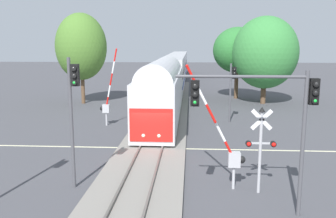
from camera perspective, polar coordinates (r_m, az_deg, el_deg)
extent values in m
plane|color=#47474C|center=(24.04, -2.49, -6.18)|extent=(220.00, 220.00, 0.00)
cube|color=beige|center=(24.04, -2.49, -6.17)|extent=(44.00, 0.20, 0.01)
cube|color=gray|center=(24.02, -2.49, -5.97)|extent=(4.40, 80.00, 0.18)
cube|color=#56514C|center=(24.06, -4.20, -5.57)|extent=(0.10, 80.00, 0.14)
cube|color=#56514C|center=(23.91, -0.77, -5.64)|extent=(0.10, 80.00, 0.14)
cube|color=silver|center=(32.22, -0.85, 2.18)|extent=(3.00, 18.88, 3.90)
cube|color=red|center=(23.05, -2.67, -2.57)|extent=(2.76, 0.08, 2.15)
cylinder|color=silver|center=(32.01, -0.86, 5.43)|extent=(2.76, 17.00, 2.76)
sphere|color=#F4F2CC|center=(23.27, -3.89, -4.19)|extent=(0.24, 0.24, 0.24)
sphere|color=#F4F2CC|center=(23.16, -1.43, -4.24)|extent=(0.24, 0.24, 0.24)
cube|color=silver|center=(53.41, 0.93, 5.78)|extent=(3.00, 22.08, 4.60)
cube|color=black|center=(53.33, 2.56, 6.09)|extent=(0.04, 19.87, 0.90)
cube|color=#193899|center=(53.46, 2.56, 4.54)|extent=(0.04, 20.31, 0.36)
cube|color=silver|center=(76.32, 1.75, 7.13)|extent=(3.00, 22.08, 4.60)
cube|color=black|center=(76.27, 2.89, 7.35)|extent=(0.04, 19.87, 0.90)
cube|color=#193899|center=(76.35, 2.89, 6.26)|extent=(0.04, 20.31, 0.36)
cylinder|color=#B7B7BC|center=(17.72, 10.27, -10.58)|extent=(0.14, 0.14, 1.10)
cube|color=#B7B7BC|center=(17.42, 10.36, -7.81)|extent=(0.56, 0.40, 0.70)
sphere|color=black|center=(17.46, 11.51, -7.80)|extent=(0.36, 0.36, 0.36)
cylinder|color=red|center=(17.26, 9.66, -6.44)|extent=(0.56, 0.12, 0.93)
cylinder|color=white|center=(16.99, 8.24, -3.62)|extent=(0.56, 0.12, 0.93)
cylinder|color=red|center=(16.77, 6.78, -0.72)|extent=(0.56, 0.12, 0.93)
cylinder|color=white|center=(16.61, 5.29, 2.24)|extent=(0.56, 0.12, 0.93)
cylinder|color=red|center=(16.51, 3.77, 5.26)|extent=(0.56, 0.12, 0.93)
sphere|color=red|center=(16.47, 3.00, 6.77)|extent=(0.14, 0.14, 0.14)
cylinder|color=#B2B2B7|center=(17.11, 14.27, -6.71)|extent=(0.14, 0.14, 3.80)
cube|color=white|center=(16.71, 14.52, -1.63)|extent=(0.98, 0.05, 0.98)
cube|color=white|center=(16.71, 14.52, -1.63)|extent=(0.98, 0.05, 0.98)
cube|color=#B2B2B7|center=(16.99, 14.34, -5.24)|extent=(1.10, 0.08, 0.08)
cylinder|color=black|center=(16.80, 12.55, -5.34)|extent=(0.26, 0.18, 0.26)
cylinder|color=black|center=(17.01, 16.23, -5.31)|extent=(0.26, 0.18, 0.26)
sphere|color=red|center=(16.70, 12.61, -5.43)|extent=(0.20, 0.20, 0.20)
sphere|color=red|center=(16.91, 16.30, -5.40)|extent=(0.20, 0.20, 0.20)
cone|color=black|center=(16.65, 14.58, -0.03)|extent=(0.28, 0.28, 0.22)
cylinder|color=#B7B7BC|center=(30.88, -9.66, -1.56)|extent=(0.14, 0.14, 1.10)
cube|color=#B7B7BC|center=(30.71, -9.71, 0.08)|extent=(0.56, 0.40, 0.70)
sphere|color=black|center=(30.79, -10.34, 0.09)|extent=(0.36, 0.36, 0.36)
cylinder|color=red|center=(30.60, -9.55, 0.98)|extent=(0.32, 0.12, 1.00)
cylinder|color=white|center=(30.42, -9.24, 2.80)|extent=(0.32, 0.12, 1.00)
cylinder|color=red|center=(30.26, -8.93, 4.64)|extent=(0.32, 0.12, 1.00)
cylinder|color=white|center=(30.14, -8.60, 6.49)|extent=(0.32, 0.12, 1.00)
cylinder|color=red|center=(30.05, -8.28, 8.36)|extent=(0.32, 0.12, 1.00)
sphere|color=red|center=(30.02, -8.11, 9.29)|extent=(0.14, 0.14, 0.14)
cylinder|color=#4C4C51|center=(17.47, -14.92, -2.35)|extent=(0.16, 0.16, 6.19)
cube|color=black|center=(17.04, -14.38, 5.19)|extent=(0.34, 0.26, 1.00)
sphere|color=#262626|center=(16.87, -14.59, 6.22)|extent=(0.20, 0.20, 0.20)
cylinder|color=black|center=(16.84, -14.62, 6.21)|extent=(0.24, 0.10, 0.24)
sphere|color=#262626|center=(16.90, -14.54, 5.14)|extent=(0.20, 0.20, 0.20)
cylinder|color=black|center=(16.87, -14.57, 5.13)|extent=(0.24, 0.10, 0.24)
sphere|color=green|center=(16.92, -14.49, 4.06)|extent=(0.20, 0.20, 0.20)
cylinder|color=black|center=(16.90, -14.52, 4.05)|extent=(0.24, 0.10, 0.24)
cylinder|color=#4C4C51|center=(31.81, 9.76, 2.46)|extent=(0.16, 0.16, 5.12)
cube|color=black|center=(31.66, 10.37, 5.62)|extent=(0.34, 0.26, 1.00)
sphere|color=#262626|center=(31.49, 10.42, 6.17)|extent=(0.20, 0.20, 0.20)
cylinder|color=black|center=(31.46, 10.42, 6.17)|extent=(0.24, 0.10, 0.24)
sphere|color=#262626|center=(31.51, 10.40, 5.59)|extent=(0.20, 0.20, 0.20)
cylinder|color=black|center=(31.48, 10.40, 5.59)|extent=(0.24, 0.10, 0.24)
sphere|color=green|center=(31.54, 10.38, 5.01)|extent=(0.20, 0.20, 0.20)
cylinder|color=black|center=(31.51, 10.39, 5.01)|extent=(0.24, 0.10, 0.24)
cylinder|color=#4C4C51|center=(15.06, 20.42, -5.39)|extent=(0.16, 0.16, 5.82)
cube|color=black|center=(14.74, 21.98, 2.56)|extent=(0.34, 0.26, 1.00)
sphere|color=#262626|center=(14.57, 22.24, 3.73)|extent=(0.20, 0.20, 0.20)
cylinder|color=black|center=(14.54, 22.28, 3.71)|extent=(0.24, 0.10, 0.24)
sphere|color=#262626|center=(14.60, 22.16, 2.48)|extent=(0.20, 0.20, 0.20)
cylinder|color=black|center=(14.57, 22.19, 2.46)|extent=(0.24, 0.10, 0.24)
sphere|color=green|center=(14.65, 22.07, 1.24)|extent=(0.20, 0.20, 0.20)
cylinder|color=black|center=(14.62, 22.11, 1.22)|extent=(0.24, 0.10, 0.24)
cylinder|color=#4C4C51|center=(14.06, 11.39, 5.02)|extent=(4.94, 0.12, 0.12)
cube|color=black|center=(14.01, 4.26, 2.50)|extent=(0.34, 0.26, 1.00)
sphere|color=#262626|center=(13.82, 4.28, 3.73)|extent=(0.20, 0.20, 0.20)
cylinder|color=black|center=(13.79, 4.28, 3.72)|extent=(0.24, 0.10, 0.24)
sphere|color=#262626|center=(13.86, 4.26, 2.42)|extent=(0.20, 0.20, 0.20)
cylinder|color=black|center=(13.83, 4.26, 2.40)|extent=(0.24, 0.10, 0.24)
sphere|color=green|center=(13.90, 4.24, 1.11)|extent=(0.20, 0.20, 0.20)
cylinder|color=black|center=(13.87, 4.25, 1.09)|extent=(0.24, 0.10, 0.24)
cylinder|color=brown|center=(42.80, 14.76, 2.66)|extent=(0.57, 0.57, 2.77)
ellipsoid|color=#38843D|center=(42.47, 15.03, 8.57)|extent=(7.29, 7.29, 8.07)
cylinder|color=brown|center=(42.65, -13.24, 3.30)|extent=(0.43, 0.43, 3.65)
ellipsoid|color=#4C7A2D|center=(42.36, -13.50, 9.51)|extent=(5.69, 5.69, 7.44)
cylinder|color=brown|center=(46.11, 10.69, 4.05)|extent=(0.48, 0.48, 3.89)
ellipsoid|color=#2D7533|center=(45.86, 10.86, 9.09)|extent=(5.97, 5.97, 5.61)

